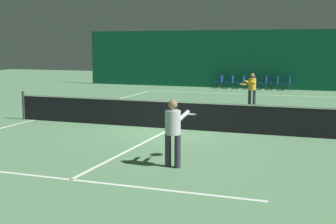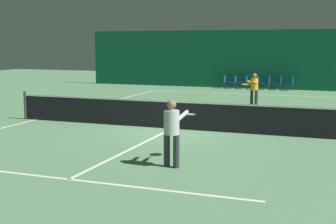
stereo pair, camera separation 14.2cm
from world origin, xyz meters
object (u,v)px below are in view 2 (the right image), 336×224
player_near (172,128)px  courtside_chair_5 (279,82)px  tennis_net (172,114)px  tennis_ball (144,129)px  courtside_chair_6 (290,83)px  courtside_chair_4 (267,82)px  courtside_chair_0 (223,81)px  courtside_chair_2 (245,81)px  player_far (254,87)px  courtside_chair_1 (234,81)px  courtside_chair_3 (256,82)px

player_near → courtside_chair_5: (-0.03, 19.62, -0.44)m
tennis_net → tennis_ball: (-0.80, -0.50, -0.48)m
courtside_chair_6 → courtside_chair_4: bearing=-90.0°
tennis_net → courtside_chair_6: 15.16m
courtside_chair_0 → courtside_chair_6: 4.28m
courtside_chair_4 → tennis_ball: (-1.75, -15.47, -0.45)m
courtside_chair_4 → tennis_ball: bearing=-6.5°
courtside_chair_6 → tennis_ball: courtside_chair_6 is taller
courtside_chair_2 → courtside_chair_6: bearing=90.0°
tennis_net → player_near: player_near is taller
tennis_net → courtside_chair_6: (2.38, 14.97, -0.03)m
player_far → courtside_chair_5: bearing=-165.2°
courtside_chair_0 → player_far: bearing=23.1°
tennis_net → courtside_chair_1: tennis_net is taller
courtside_chair_1 → courtside_chair_3: bearing=90.0°
tennis_net → courtside_chair_5: bearing=83.6°
tennis_net → courtside_chair_5: 15.06m
player_near → courtside_chair_4: 19.64m
tennis_net → courtside_chair_2: 14.98m
courtside_chair_1 → courtside_chair_5: same height
courtside_chair_5 → courtside_chair_4: bearing=-90.0°
player_far → courtside_chair_2: player_far is taller
tennis_net → courtside_chair_4: (0.95, 14.97, -0.03)m
courtside_chair_4 → tennis_ball: size_ratio=12.73×
courtside_chair_5 → courtside_chair_6: same height
courtside_chair_1 → courtside_chair_4: same height
tennis_ball → courtside_chair_4: bearing=83.5°
player_near → courtside_chair_0: (-3.60, 19.62, -0.44)m
courtside_chair_0 → courtside_chair_3: (2.14, 0.00, 0.00)m
player_far → courtside_chair_2: (-2.01, 8.07, -0.40)m
tennis_net → courtside_chair_3: tennis_net is taller
courtside_chair_2 → courtside_chair_3: same height
tennis_net → courtside_chair_6: bearing=81.0°
courtside_chair_3 → tennis_ball: bearing=-3.8°
player_near → courtside_chair_5: size_ratio=1.88×
player_far → courtside_chair_1: 8.53m
courtside_chair_3 → courtside_chair_2: bearing=-90.0°
courtside_chair_3 → courtside_chair_4: same height
tennis_net → courtside_chair_5: (1.67, 14.97, -0.03)m
courtside_chair_0 → tennis_ball: (1.10, -15.47, -0.45)m
courtside_chair_4 → courtside_chair_0: bearing=-90.0°
courtside_chair_4 → tennis_net: bearing=-3.6°
courtside_chair_1 → courtside_chair_0: bearing=-90.0°
courtside_chair_4 → courtside_chair_6: same height
tennis_net → courtside_chair_3: 14.97m
courtside_chair_1 → courtside_chair_4: bearing=90.0°
courtside_chair_5 → tennis_ball: 15.67m
player_far → tennis_ball: bearing=-1.8°
courtside_chair_1 → courtside_chair_6: bearing=90.0°
courtside_chair_6 → player_near: bearing=-2.0°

